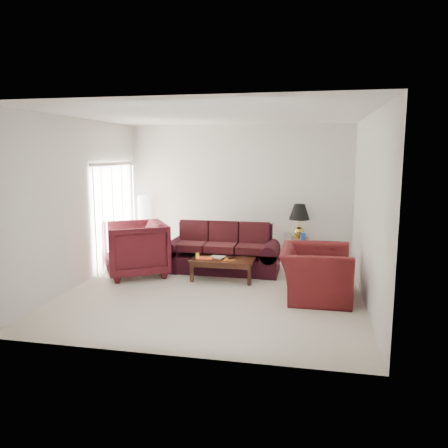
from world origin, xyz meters
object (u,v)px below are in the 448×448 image
floor_lamp (143,226)px  armchair_left (135,249)px  armchair_right (315,273)px  coffee_table (223,269)px  sofa (222,249)px  end_table (296,251)px

floor_lamp → armchair_left: 1.61m
armchair_right → coffee_table: armchair_right is taller
sofa → armchair_right: sofa is taller
armchair_right → floor_lamp: bearing=60.5°
floor_lamp → armchair_right: 4.49m
end_table → coffee_table: end_table is taller
end_table → armchair_left: bearing=-154.3°
sofa → end_table: 1.70m
end_table → coffee_table: bearing=-132.1°
sofa → floor_lamp: 2.26m
floor_lamp → coffee_table: floor_lamp is taller
sofa → armchair_right: (1.85, -1.30, -0.05)m
end_table → armchair_left: (-3.06, -1.48, 0.25)m
armchair_left → floor_lamp: bearing=164.4°
armchair_right → coffee_table: bearing=68.1°
sofa → coffee_table: 0.69m
floor_lamp → armchair_left: (0.46, -1.53, -0.19)m
sofa → armchair_right: 2.27m
armchair_left → coffee_table: (1.75, 0.02, -0.33)m
sofa → armchair_left: 1.72m
armchair_left → coffee_table: 1.78m
end_table → armchair_right: 2.18m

